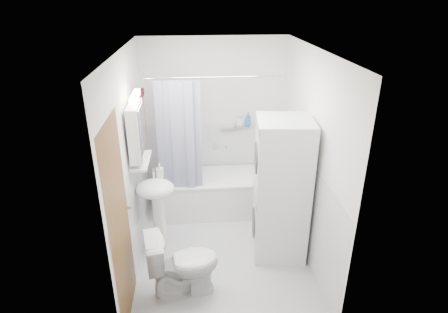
{
  "coord_description": "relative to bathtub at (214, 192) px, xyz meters",
  "views": [
    {
      "loc": [
        -0.28,
        -3.75,
        2.94
      ],
      "look_at": [
        0.04,
        0.15,
        1.19
      ],
      "focal_mm": 30.0,
      "sensor_mm": 36.0,
      "label": 1
    }
  ],
  "objects": [
    {
      "name": "soap_pump",
      "position": [
        -0.67,
        -0.67,
        0.65
      ],
      "size": [
        0.08,
        0.17,
        0.08
      ],
      "primitive_type": "imported",
      "color": "gray",
      "rests_on": "sink"
    },
    {
      "name": "shelf_bottle",
      "position": [
        -0.85,
        -0.97,
        0.94
      ],
      "size": [
        0.07,
        0.18,
        0.07
      ],
      "primitive_type": "imported",
      "color": "gray",
      "rests_on": "shelf"
    },
    {
      "name": "wainscot",
      "position": [
        0.04,
        -0.63,
        0.3
      ],
      "size": [
        1.98,
        2.58,
        2.58
      ],
      "color": "white",
      "rests_on": "ground"
    },
    {
      "name": "floor",
      "position": [
        0.04,
        -0.92,
        -0.3
      ],
      "size": [
        2.6,
        2.6,
        0.0
      ],
      "primitive_type": "plane",
      "color": "#BABBBF",
      "rests_on": "ground"
    },
    {
      "name": "door",
      "position": [
        -0.91,
        -1.47,
        0.7
      ],
      "size": [
        0.05,
        2.0,
        2.0
      ],
      "color": "brown",
      "rests_on": "ground"
    },
    {
      "name": "shelf_cup",
      "position": [
        -0.85,
        -0.7,
        0.96
      ],
      "size": [
        0.1,
        0.09,
        0.1
      ],
      "primitive_type": "imported",
      "color": "gray",
      "rests_on": "shelf"
    },
    {
      "name": "towel",
      "position": [
        -0.9,
        -0.17,
        1.16
      ],
      "size": [
        0.07,
        0.32,
        0.78
      ],
      "color": "#551319",
      "rests_on": "room_walls"
    },
    {
      "name": "room_walls",
      "position": [
        0.04,
        -0.92,
        1.18
      ],
      "size": [
        2.6,
        2.6,
        2.6
      ],
      "color": "white",
      "rests_on": "ground"
    },
    {
      "name": "washer_dryer",
      "position": [
        0.72,
        -0.98,
        0.54
      ],
      "size": [
        0.66,
        0.65,
        1.69
      ],
      "rotation": [
        0.0,
        0.0,
        -0.1
      ],
      "color": "white",
      "rests_on": "ground"
    },
    {
      "name": "shampoo_a",
      "position": [
        0.39,
        0.32,
        0.92
      ],
      "size": [
        0.13,
        0.17,
        0.13
      ],
      "primitive_type": "imported",
      "color": "gray",
      "rests_on": "shower_caddy"
    },
    {
      "name": "shelf",
      "position": [
        -0.85,
        -0.82,
        0.9
      ],
      "size": [
        0.18,
        0.54,
        0.02
      ],
      "primitive_type": "cube",
      "color": "silver",
      "rests_on": "room_walls"
    },
    {
      "name": "toilet",
      "position": [
        -0.41,
        -1.59,
        0.06
      ],
      "size": [
        0.81,
        0.55,
        0.73
      ],
      "primitive_type": "imported",
      "rotation": [
        0.0,
        0.0,
        1.76
      ],
      "color": "white",
      "rests_on": "ground"
    },
    {
      "name": "shower_caddy",
      "position": [
        0.25,
        0.32,
        0.85
      ],
      "size": [
        0.22,
        0.06,
        0.02
      ],
      "primitive_type": "cube",
      "color": "silver",
      "rests_on": "room_walls"
    },
    {
      "name": "tub_spout",
      "position": [
        0.2,
        0.33,
        0.57
      ],
      "size": [
        0.04,
        0.12,
        0.04
      ],
      "primitive_type": "cylinder",
      "rotation": [
        1.57,
        0.0,
        0.0
      ],
      "color": "silver",
      "rests_on": "room_walls"
    },
    {
      "name": "medicine_cabinet",
      "position": [
        -0.86,
        -0.82,
        1.26
      ],
      "size": [
        0.13,
        0.5,
        0.71
      ],
      "color": "white",
      "rests_on": "room_walls"
    },
    {
      "name": "shower_curtain",
      "position": [
        -0.44,
        -0.28,
        0.95
      ],
      "size": [
        0.55,
        0.02,
        1.45
      ],
      "color": "#161D4E",
      "rests_on": "curtain_rod"
    },
    {
      "name": "bathtub",
      "position": [
        0.0,
        0.0,
        0.0
      ],
      "size": [
        1.44,
        0.68,
        0.55
      ],
      "color": "white",
      "rests_on": "ground"
    },
    {
      "name": "shampoo_b",
      "position": [
        0.51,
        0.32,
        0.9
      ],
      "size": [
        0.08,
        0.21,
        0.08
      ],
      "primitive_type": "imported",
      "color": "#2B6EAD",
      "rests_on": "shower_caddy"
    },
    {
      "name": "sink",
      "position": [
        -0.71,
        -0.84,
        0.4
      ],
      "size": [
        0.44,
        0.37,
        1.04
      ],
      "color": "white",
      "rests_on": "ground"
    },
    {
      "name": "curtain_rod",
      "position": [
        -0.0,
        -0.28,
        1.7
      ],
      "size": [
        1.62,
        0.02,
        0.02
      ],
      "primitive_type": "cylinder",
      "rotation": [
        0.0,
        1.57,
        0.0
      ],
      "color": "silver",
      "rests_on": "room_walls"
    }
  ]
}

